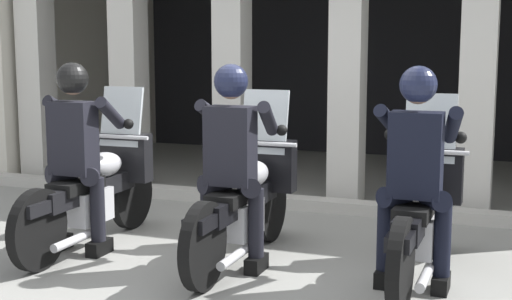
{
  "coord_description": "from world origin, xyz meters",
  "views": [
    {
      "loc": [
        2.1,
        -5.13,
        1.73
      ],
      "look_at": [
        0.0,
        0.4,
        0.86
      ],
      "focal_mm": 50.72,
      "sensor_mm": 36.0,
      "label": 1
    }
  ],
  "objects_px": {
    "motorcycle_left": "(97,187)",
    "motorcycle_right": "(420,211)",
    "motorcycle_center": "(246,198)",
    "police_officer_center": "(232,149)",
    "police_officer_right": "(416,159)",
    "police_officer_left": "(76,141)"
  },
  "relations": [
    {
      "from": "motorcycle_left",
      "to": "motorcycle_center",
      "type": "bearing_deg",
      "value": -12.36
    },
    {
      "from": "police_officer_left",
      "to": "police_officer_center",
      "type": "distance_m",
      "value": 1.38
    },
    {
      "from": "motorcycle_center",
      "to": "police_officer_center",
      "type": "distance_m",
      "value": 0.52
    },
    {
      "from": "police_officer_right",
      "to": "police_officer_left",
      "type": "bearing_deg",
      "value": 172.43
    },
    {
      "from": "police_officer_left",
      "to": "motorcycle_center",
      "type": "distance_m",
      "value": 1.48
    },
    {
      "from": "motorcycle_center",
      "to": "police_officer_center",
      "type": "bearing_deg",
      "value": -101.72
    },
    {
      "from": "motorcycle_left",
      "to": "motorcycle_right",
      "type": "distance_m",
      "value": 2.76
    },
    {
      "from": "motorcycle_left",
      "to": "motorcycle_center",
      "type": "height_order",
      "value": "same"
    },
    {
      "from": "police_officer_right",
      "to": "motorcycle_left",
      "type": "bearing_deg",
      "value": 166.55
    },
    {
      "from": "police_officer_center",
      "to": "motorcycle_right",
      "type": "bearing_deg",
      "value": 1.49
    },
    {
      "from": "police_officer_right",
      "to": "motorcycle_right",
      "type": "bearing_deg",
      "value": 80.67
    },
    {
      "from": "motorcycle_right",
      "to": "police_officer_right",
      "type": "height_order",
      "value": "police_officer_right"
    },
    {
      "from": "motorcycle_left",
      "to": "police_officer_left",
      "type": "xyz_separation_m",
      "value": [
        -0.0,
        -0.28,
        0.44
      ]
    },
    {
      "from": "motorcycle_center",
      "to": "motorcycle_right",
      "type": "relative_size",
      "value": 1.0
    },
    {
      "from": "police_officer_left",
      "to": "motorcycle_center",
      "type": "bearing_deg",
      "value": -0.82
    },
    {
      "from": "police_officer_left",
      "to": "police_officer_right",
      "type": "height_order",
      "value": "same"
    },
    {
      "from": "motorcycle_left",
      "to": "police_officer_center",
      "type": "height_order",
      "value": "police_officer_center"
    },
    {
      "from": "police_officer_center",
      "to": "motorcycle_left",
      "type": "bearing_deg",
      "value": 158.46
    },
    {
      "from": "police_officer_center",
      "to": "police_officer_right",
      "type": "xyz_separation_m",
      "value": [
        1.38,
        0.03,
        0.0
      ]
    },
    {
      "from": "motorcycle_center",
      "to": "motorcycle_right",
      "type": "xyz_separation_m",
      "value": [
        1.38,
        0.03,
        0.0
      ]
    },
    {
      "from": "police_officer_left",
      "to": "motorcycle_center",
      "type": "xyz_separation_m",
      "value": [
        1.38,
        0.32,
        -0.44
      ]
    },
    {
      "from": "police_officer_left",
      "to": "police_officer_center",
      "type": "bearing_deg",
      "value": -12.36
    }
  ]
}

